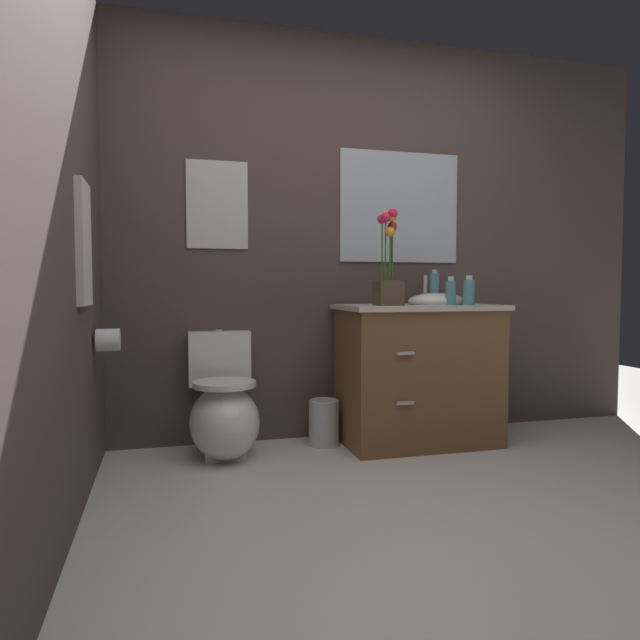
# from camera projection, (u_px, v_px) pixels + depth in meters

# --- Properties ---
(ground_plane) EXTENTS (8.71, 8.71, 0.00)m
(ground_plane) POSITION_uv_depth(u_px,v_px,m) (446.00, 548.00, 2.06)
(ground_plane) COLOR beige
(wall_back) EXTENTS (4.06, 0.05, 2.50)m
(wall_back) POSITION_uv_depth(u_px,v_px,m) (354.00, 238.00, 3.63)
(wall_back) COLOR #4C3D38
(wall_back) RESTS_ON ground_plane
(wall_left) EXTENTS (0.05, 4.54, 2.50)m
(wall_left) POSITION_uv_depth(u_px,v_px,m) (60.00, 202.00, 2.11)
(wall_left) COLOR #4C3D38
(wall_left) RESTS_ON ground_plane
(toilet) EXTENTS (0.38, 0.59, 0.69)m
(toilet) POSITION_uv_depth(u_px,v_px,m) (224.00, 413.00, 3.18)
(toilet) COLOR white
(toilet) RESTS_ON ground_plane
(vanity_cabinet) EXTENTS (0.94, 0.56, 1.02)m
(vanity_cabinet) POSITION_uv_depth(u_px,v_px,m) (418.00, 372.00, 3.44)
(vanity_cabinet) COLOR brown
(vanity_cabinet) RESTS_ON ground_plane
(flower_vase) EXTENTS (0.14, 0.14, 0.55)m
(flower_vase) POSITION_uv_depth(u_px,v_px,m) (388.00, 270.00, 3.25)
(flower_vase) COLOR #4C3D2D
(flower_vase) RESTS_ON vanity_cabinet
(soap_bottle) EXTENTS (0.07, 0.07, 0.17)m
(soap_bottle) POSITION_uv_depth(u_px,v_px,m) (469.00, 292.00, 3.31)
(soap_bottle) COLOR teal
(soap_bottle) RESTS_ON vanity_cabinet
(lotion_bottle) EXTENTS (0.06, 0.06, 0.17)m
(lotion_bottle) POSITION_uv_depth(u_px,v_px,m) (451.00, 292.00, 3.34)
(lotion_bottle) COLOR teal
(lotion_bottle) RESTS_ON vanity_cabinet
(hand_wash_bottle) EXTENTS (0.06, 0.06, 0.21)m
(hand_wash_bottle) POSITION_uv_depth(u_px,v_px,m) (435.00, 288.00, 3.59)
(hand_wash_bottle) COLOR teal
(hand_wash_bottle) RESTS_ON vanity_cabinet
(trash_bin) EXTENTS (0.18, 0.18, 0.27)m
(trash_bin) POSITION_uv_depth(u_px,v_px,m) (324.00, 422.00, 3.41)
(trash_bin) COLOR #B7B7BC
(trash_bin) RESTS_ON ground_plane
(wall_poster) EXTENTS (0.36, 0.01, 0.51)m
(wall_poster) POSITION_uv_depth(u_px,v_px,m) (217.00, 205.00, 3.37)
(wall_poster) COLOR beige
(wall_mirror) EXTENTS (0.80, 0.01, 0.70)m
(wall_mirror) POSITION_uv_depth(u_px,v_px,m) (400.00, 207.00, 3.67)
(wall_mirror) COLOR #B2BCC6
(hanging_towel) EXTENTS (0.03, 0.28, 0.52)m
(hanging_towel) POSITION_uv_depth(u_px,v_px,m) (84.00, 244.00, 2.41)
(hanging_towel) COLOR beige
(toilet_paper_roll) EXTENTS (0.11, 0.11, 0.11)m
(toilet_paper_roll) POSITION_uv_depth(u_px,v_px,m) (108.00, 340.00, 2.81)
(toilet_paper_roll) COLOR white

